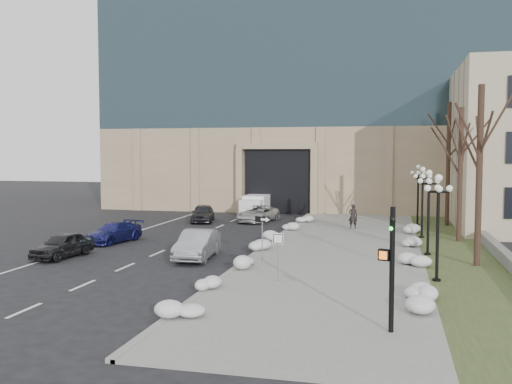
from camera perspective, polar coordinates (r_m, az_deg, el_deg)
ground at (r=21.46m, az=-4.31°, el=-11.44°), size 160.00×160.00×0.00m
sidewalk at (r=34.28m, az=8.56°, el=-5.53°), size 9.00×40.00×0.12m
curb at (r=34.94m, az=1.15°, el=-5.29°), size 0.30×40.00×0.14m
grass_strip at (r=34.36m, az=19.47°, el=-5.71°), size 4.00×40.00×0.10m
stone_wall at (r=36.54m, az=22.29°, el=-4.73°), size 0.50×30.00×0.70m
office_tower at (r=65.09m, az=6.03°, el=15.31°), size 40.00×24.70×36.00m
car_a at (r=32.75m, az=-18.79°, el=-5.06°), size 2.13×4.14×1.35m
car_b at (r=30.82m, az=-5.88°, el=-5.26°), size 1.98×4.74×1.52m
car_c at (r=37.27m, az=-14.04°, el=-3.95°), size 2.64×4.61×1.26m
car_d at (r=46.76m, az=0.18°, el=-2.19°), size 3.05×5.13×1.34m
car_e at (r=46.87m, az=-5.35°, el=-2.13°), size 2.62×4.50×1.44m
pedestrian at (r=42.28m, az=9.67°, el=-2.42°), size 0.68×0.46×1.81m
box_truck at (r=52.11m, az=0.12°, el=-1.31°), size 2.07×5.74×1.82m
one_way_sign at (r=29.25m, az=0.87°, el=-3.31°), size 0.88×0.43×2.41m
keep_sign at (r=24.77m, az=2.21°, el=-5.49°), size 0.47×0.11×2.21m
traffic_signal at (r=18.28m, az=13.32°, el=-7.80°), size 0.69×0.91×4.04m
snow_clump_a at (r=19.69m, az=-7.71°, el=-11.98°), size 1.10×1.60×0.36m
snow_clump_b at (r=23.75m, az=-4.29°, el=-9.17°), size 1.10×1.60×0.36m
snow_clump_c at (r=27.96m, az=-1.82°, el=-7.16°), size 1.10×1.60×0.36m
snow_clump_d at (r=32.79m, az=0.73°, el=-5.50°), size 1.10×1.60×0.36m
snow_clump_e at (r=36.47m, az=1.98°, el=-4.53°), size 1.10×1.60×0.36m
snow_clump_f at (r=40.58m, az=3.41°, el=-3.67°), size 1.10×1.60×0.36m
snow_clump_g at (r=45.92m, az=4.95°, el=-2.78°), size 1.10×1.60×0.36m
snow_clump_h at (r=22.95m, az=16.22°, el=-9.79°), size 1.10×1.60×0.36m
snow_clump_i at (r=29.45m, az=15.68°, el=-6.73°), size 1.10×1.60×0.36m
snow_clump_j at (r=35.41m, az=15.29°, el=-4.93°), size 1.10×1.60×0.36m
snow_clump_k at (r=41.02m, az=15.13°, el=-3.72°), size 1.10×1.60×0.36m
snow_clump_l at (r=21.35m, az=16.65°, el=-10.85°), size 1.10×1.60×0.36m
lamppost_a at (r=25.90m, az=17.74°, el=-2.03°), size 1.18×1.18×4.76m
lamppost_b at (r=32.36m, az=16.88°, el=-0.84°), size 1.18×1.18×4.76m
lamppost_c at (r=38.83m, az=16.31°, el=-0.05°), size 1.18×1.18×4.76m
lamppost_d at (r=45.31m, az=15.90°, el=0.51°), size 1.18×1.18×4.76m
tree_near at (r=29.99m, az=21.48°, el=3.95°), size 3.20×3.20×9.00m
tree_mid at (r=37.93m, az=19.79°, el=3.46°), size 3.20×3.20×8.50m
tree_far at (r=45.89m, az=18.70°, el=4.34°), size 3.20×3.20×9.50m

